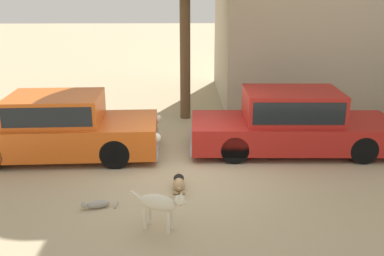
% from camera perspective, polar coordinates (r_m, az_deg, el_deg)
% --- Properties ---
extents(ground_plane, '(80.00, 80.00, 0.00)m').
position_cam_1_polar(ground_plane, '(9.50, -0.93, -5.55)').
color(ground_plane, tan).
extents(parked_sedan_nearest, '(4.62, 1.98, 1.43)m').
position_cam_1_polar(parked_sedan_nearest, '(10.58, -16.62, 0.21)').
color(parked_sedan_nearest, '#D15619').
rests_on(parked_sedan_nearest, ground_plane).
extents(parked_sedan_second, '(4.89, 1.88, 1.46)m').
position_cam_1_polar(parked_sedan_second, '(10.71, 12.60, 0.81)').
color(parked_sedan_second, '#AD1E19').
rests_on(parked_sedan_second, ground_plane).
extents(stray_dog_spotted, '(0.97, 0.47, 0.69)m').
position_cam_1_polar(stray_dog_spotted, '(7.20, -3.93, -9.58)').
color(stray_dog_spotted, beige).
rests_on(stray_dog_spotted, ground_plane).
extents(stray_dog_tan, '(0.23, 0.96, 0.37)m').
position_cam_1_polar(stray_dog_tan, '(8.62, -1.68, -6.91)').
color(stray_dog_tan, tan).
rests_on(stray_dog_tan, ground_plane).
extents(stray_cat, '(0.61, 0.31, 0.16)m').
position_cam_1_polar(stray_cat, '(8.16, -12.01, -9.45)').
color(stray_cat, gray).
rests_on(stray_cat, ground_plane).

